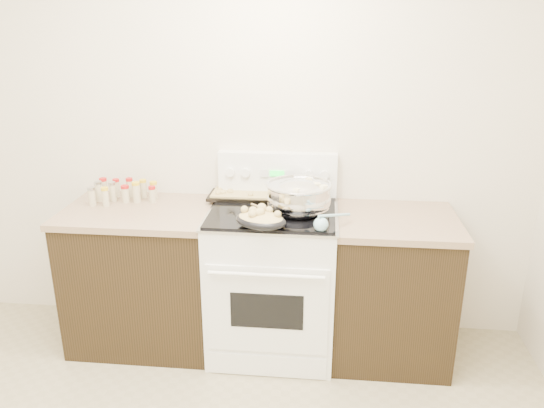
# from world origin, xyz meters

# --- Properties ---
(room_shell) EXTENTS (4.10, 3.60, 2.75)m
(room_shell) POSITION_xyz_m (0.00, 0.00, 1.70)
(room_shell) COLOR beige
(room_shell) RESTS_ON ground
(counter_left) EXTENTS (0.93, 0.67, 0.92)m
(counter_left) POSITION_xyz_m (-0.48, 1.43, 0.46)
(counter_left) COLOR black
(counter_left) RESTS_ON ground
(counter_right) EXTENTS (0.73, 0.67, 0.92)m
(counter_right) POSITION_xyz_m (1.08, 1.43, 0.46)
(counter_right) COLOR black
(counter_right) RESTS_ON ground
(kitchen_range) EXTENTS (0.78, 0.73, 1.22)m
(kitchen_range) POSITION_xyz_m (0.35, 1.42, 0.49)
(kitchen_range) COLOR white
(kitchen_range) RESTS_ON ground
(mixing_bowl) EXTENTS (0.40, 0.40, 0.23)m
(mixing_bowl) POSITION_xyz_m (0.50, 1.41, 1.03)
(mixing_bowl) COLOR silver
(mixing_bowl) RESTS_ON kitchen_range
(roasting_pan) EXTENTS (0.35, 0.29, 0.12)m
(roasting_pan) POSITION_xyz_m (0.31, 1.14, 0.99)
(roasting_pan) COLOR black
(roasting_pan) RESTS_ON kitchen_range
(baking_sheet) EXTENTS (0.43, 0.30, 0.06)m
(baking_sheet) POSITION_xyz_m (0.13, 1.67, 0.96)
(baking_sheet) COLOR black
(baking_sheet) RESTS_ON kitchen_range
(wooden_spoon) EXTENTS (0.22, 0.20, 0.04)m
(wooden_spoon) POSITION_xyz_m (0.27, 1.35, 0.95)
(wooden_spoon) COLOR #A2804A
(wooden_spoon) RESTS_ON kitchen_range
(blue_ladle) EXTENTS (0.21, 0.22, 0.10)m
(blue_ladle) POSITION_xyz_m (0.65, 1.15, 0.98)
(blue_ladle) COLOR #8CBFD1
(blue_ladle) RESTS_ON kitchen_range
(spice_jars) EXTENTS (0.40, 0.23, 0.13)m
(spice_jars) POSITION_xyz_m (-0.64, 1.56, 0.98)
(spice_jars) COLOR #BFB28C
(spice_jars) RESTS_ON counter_left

